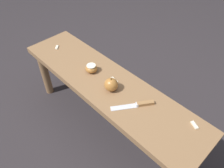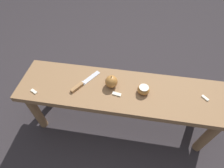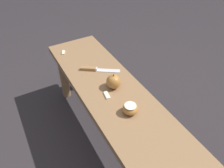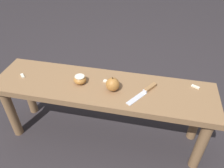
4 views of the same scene
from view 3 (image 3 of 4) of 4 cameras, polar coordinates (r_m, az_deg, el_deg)
The scene contains 7 objects.
ground_plane at distance 1.58m, azimuth 0.83°, elevation -15.38°, with size 8.00×8.00×0.00m, color #2D282B.
wooden_bench at distance 1.28m, azimuth 0.99°, elevation -5.60°, with size 1.39×0.36×0.47m.
knife at distance 1.40m, azimuth -4.63°, elevation 3.87°, with size 0.16×0.22×0.02m.
apple_whole at distance 1.25m, azimuth 0.39°, elevation 0.65°, with size 0.08×0.08×0.09m.
apple_cut at distance 1.12m, azimuth 4.76°, elevation -6.48°, with size 0.08×0.08×0.05m.
apple_slice_near_knife at distance 1.60m, azimuth -12.61°, elevation 8.06°, with size 0.05×0.04×0.01m.
apple_slice_near_bowl at distance 1.22m, azimuth -1.35°, elevation -2.92°, with size 0.06×0.03×0.01m.
Camera 3 is at (0.76, -0.45, 1.31)m, focal length 35.00 mm.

